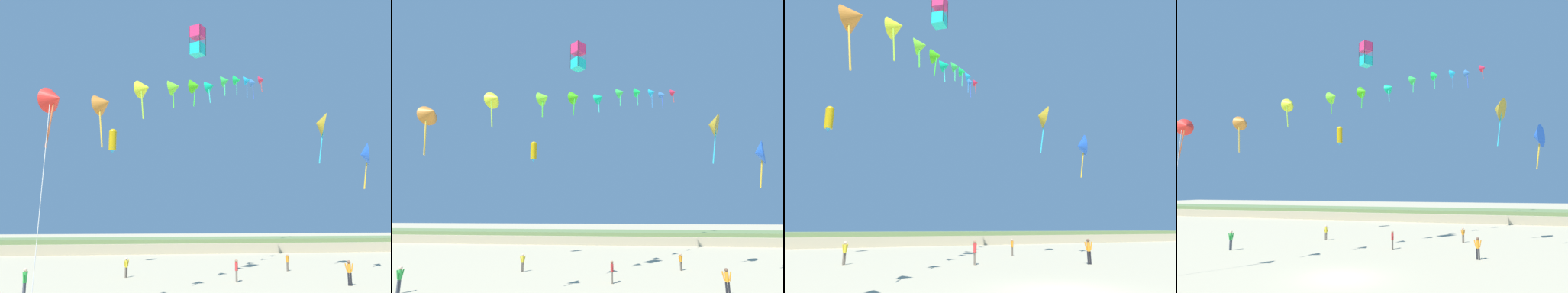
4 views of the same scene
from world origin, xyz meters
The scene contains 11 objects.
dune_ridge centered at (0.00, 41.15, 0.94)m, with size 120.00×10.53×1.88m.
person_near_left centered at (6.77, 16.28, 0.85)m, with size 0.46×0.36×1.48m.
person_near_right centered at (-12.82, 6.27, 0.98)m, with size 0.23×0.59×1.69m.
person_mid_center centered at (8.07, 7.87, 0.98)m, with size 0.59×0.23×1.69m.
person_far_left centered at (-7.18, 14.18, 0.88)m, with size 0.45×0.41×1.53m.
person_far_right centered at (0.79, 10.61, 0.92)m, with size 0.22×0.56×1.60m.
kite_banner_string centered at (-0.18, 14.72, 16.22)m, with size 21.32×35.80×23.82m.
large_kite_low_lead centered at (13.85, 14.68, 10.26)m, with size 1.65×2.23×4.20m.
large_kite_mid_trail centered at (-1.95, 11.29, 18.68)m, with size 1.40×1.40×2.41m.
large_kite_high_solo centered at (-9.07, 22.63, 12.51)m, with size 0.80×0.90×2.59m.
large_kite_outer_drift centered at (10.69, 16.60, 13.46)m, with size 2.07×2.64×5.03m.
Camera 2 is at (1.60, -13.34, 5.18)m, focal length 28.00 mm.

